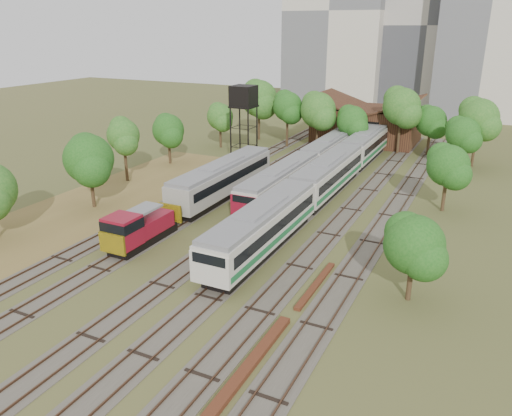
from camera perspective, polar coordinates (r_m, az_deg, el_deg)
The scene contains 17 objects.
ground at distance 34.51m, azimuth -11.16°, elevation -11.74°, with size 240.00×240.00×0.00m, color #475123.
dry_grass_patch at distance 51.10m, azimuth -22.05°, elevation -2.01°, with size 14.00×60.00×0.04m, color brown.
tracks at distance 54.62m, azimuth 4.07°, elevation 0.90°, with size 24.60×80.00×0.19m.
railcar_red_set at distance 62.17m, azimuth 5.97°, elevation 5.02°, with size 2.88×34.57×3.56m.
railcar_green_set at distance 57.08m, azimuth 8.28°, elevation 3.75°, with size 3.19×52.08×3.95m.
railcar_rear at distance 87.65m, azimuth 12.31°, elevation 9.09°, with size 2.86×16.08×3.54m.
shunter_locomotive at distance 43.87m, azimuth -13.46°, elevation -2.38°, with size 2.59×8.10×3.39m.
old_grey_coach at distance 55.18m, azimuth -3.81°, elevation 3.38°, with size 3.14×18.00×3.89m.
water_tower at distance 67.24m, azimuth -1.43°, elevation 12.41°, with size 3.07×3.07×10.62m.
rail_pile_near at distance 29.36m, azimuth -0.56°, elevation -17.28°, with size 0.66×9.88×0.33m, color #5E2E1A.
rail_pile_far at distance 37.23m, azimuth 6.85°, elevation -8.72°, with size 0.47×7.52×0.24m, color #5E2E1A.
maintenance_shed at distance 84.54m, azimuth 12.54°, elevation 9.40°, with size 16.45×11.55×7.58m.
tree_band_left at distance 56.44m, azimuth -18.46°, elevation 5.88°, with size 7.79×55.74×8.00m.
tree_band_far at distance 76.64m, azimuth 10.56°, elevation 11.02°, with size 38.86×9.38×9.76m.
tree_band_right at distance 53.86m, azimuth 21.10°, elevation 4.39°, with size 4.35×41.09×7.01m.
tower_left at distance 123.44m, azimuth 9.59°, elevation 21.29°, with size 22.00×16.00×42.00m, color beige.
tower_centre at distance 123.98m, azimuth 19.61°, elevation 19.08°, with size 20.00×18.00×36.00m, color #B5AEA4.
Camera 1 is at (18.52, -22.88, 18.02)m, focal length 35.00 mm.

